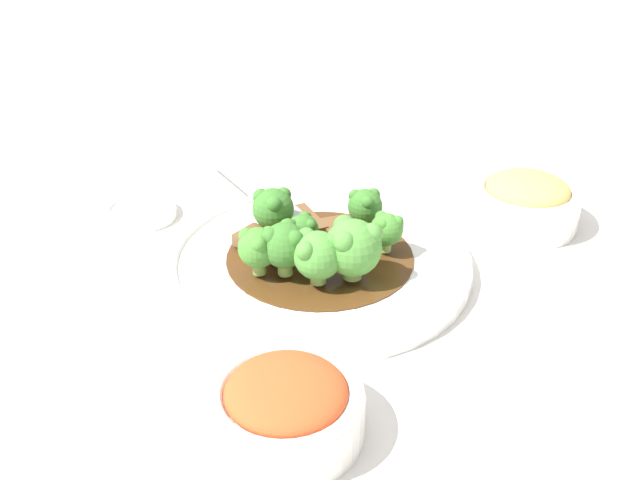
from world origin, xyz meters
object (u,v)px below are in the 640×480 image
(broccoli_floret_4, at_px, (258,247))
(side_bowl_kimchi, at_px, (286,406))
(broccoli_floret_7, at_px, (273,208))
(sauce_dish, at_px, (141,212))
(beef_strip_0, at_px, (302,222))
(side_bowl_appetizer, at_px, (526,201))
(broccoli_floret_1, at_px, (365,206))
(serving_spoon, at_px, (275,211))
(broccoli_floret_6, at_px, (387,229))
(main_plate, at_px, (320,261))
(broccoli_floret_2, at_px, (302,230))
(broccoli_floret_3, at_px, (353,246))
(beef_strip_1, at_px, (267,244))
(beef_strip_2, at_px, (343,233))
(broccoli_floret_5, at_px, (285,244))
(broccoli_floret_0, at_px, (314,254))

(broccoli_floret_4, distance_m, side_bowl_kimchi, 0.19)
(broccoli_floret_7, distance_m, sauce_dish, 0.17)
(beef_strip_0, relative_size, side_bowl_appetizer, 0.58)
(broccoli_floret_1, xyz_separation_m, serving_spoon, (-0.10, 0.02, -0.02))
(broccoli_floret_6, bearing_deg, broccoli_floret_7, 163.66)
(main_plate, distance_m, broccoli_floret_7, 0.07)
(broccoli_floret_2, distance_m, broccoli_floret_3, 0.07)
(beef_strip_1, distance_m, broccoli_floret_3, 0.10)
(beef_strip_0, bearing_deg, side_bowl_kimchi, -89.15)
(broccoli_floret_4, bearing_deg, side_bowl_appetizer, 26.38)
(main_plate, distance_m, broccoli_floret_4, 0.08)
(main_plate, relative_size, beef_strip_2, 4.58)
(beef_strip_2, bearing_deg, broccoli_floret_2, -145.59)
(main_plate, xyz_separation_m, broccoli_floret_5, (-0.03, -0.04, 0.04))
(broccoli_floret_3, bearing_deg, beef_strip_1, 150.44)
(broccoli_floret_3, bearing_deg, broccoli_floret_1, 82.02)
(main_plate, distance_m, broccoli_floret_5, 0.06)
(beef_strip_1, relative_size, broccoli_floret_5, 1.35)
(broccoli_floret_3, relative_size, broccoli_floret_4, 1.25)
(broccoli_floret_3, bearing_deg, beef_strip_2, 96.82)
(beef_strip_0, height_order, side_bowl_kimchi, side_bowl_kimchi)
(main_plate, height_order, broccoli_floret_3, broccoli_floret_3)
(side_bowl_appetizer, bearing_deg, broccoli_floret_7, -167.61)
(broccoli_floret_3, bearing_deg, beef_strip_0, 119.30)
(broccoli_floret_4, bearing_deg, broccoli_floret_6, 20.27)
(beef_strip_1, height_order, broccoli_floret_4, broccoli_floret_4)
(broccoli_floret_2, height_order, broccoli_floret_5, broccoli_floret_5)
(main_plate, bearing_deg, beef_strip_1, 173.35)
(broccoli_floret_3, xyz_separation_m, broccoli_floret_5, (-0.06, 0.00, -0.00))
(beef_strip_0, bearing_deg, beef_strip_1, -125.37)
(broccoli_floret_0, bearing_deg, side_bowl_kimchi, -94.22)
(side_bowl_kimchi, bearing_deg, main_plate, 85.70)
(beef_strip_2, bearing_deg, broccoli_floret_4, -138.21)
(broccoli_floret_2, relative_size, serving_spoon, 0.19)
(broccoli_floret_2, bearing_deg, side_bowl_appetizer, 21.62)
(main_plate, distance_m, side_bowl_kimchi, 0.23)
(beef_strip_1, bearing_deg, beef_strip_2, 19.27)
(broccoli_floret_7, relative_size, side_bowl_appetizer, 0.42)
(main_plate, xyz_separation_m, broccoli_floret_0, (-0.00, -0.05, 0.04))
(main_plate, xyz_separation_m, beef_strip_2, (0.02, 0.03, 0.01))
(beef_strip_0, relative_size, broccoli_floret_0, 1.31)
(broccoli_floret_4, bearing_deg, serving_spoon, 87.21)
(broccoli_floret_0, height_order, broccoli_floret_4, broccoli_floret_0)
(side_bowl_kimchi, xyz_separation_m, side_bowl_appetizer, (0.24, 0.32, 0.00))
(main_plate, xyz_separation_m, broccoli_floret_1, (0.04, 0.05, 0.04))
(beef_strip_0, bearing_deg, side_bowl_appetizer, 11.23)
(broccoli_floret_6, xyz_separation_m, serving_spoon, (-0.12, 0.07, -0.02))
(broccoli_floret_2, relative_size, broccoli_floret_7, 0.79)
(sauce_dish, bearing_deg, broccoli_floret_5, -39.03)
(broccoli_floret_5, distance_m, sauce_dish, 0.23)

